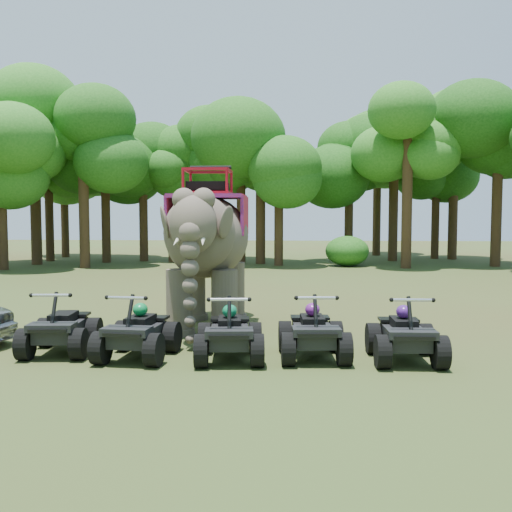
% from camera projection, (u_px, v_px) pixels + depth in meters
% --- Properties ---
extents(ground, '(110.00, 110.00, 0.00)m').
position_uv_depth(ground, '(252.00, 342.00, 13.11)').
color(ground, '#47381E').
rests_on(ground, ground).
extents(elephant, '(2.25, 5.03, 4.21)m').
position_uv_depth(elephant, '(208.00, 246.00, 14.78)').
color(elephant, brown).
rests_on(elephant, ground).
extents(atv_0, '(1.49, 1.94, 1.35)m').
position_uv_depth(atv_0, '(61.00, 321.00, 12.02)').
color(atv_0, black).
rests_on(atv_0, ground).
extents(atv_1, '(1.49, 1.95, 1.37)m').
position_uv_depth(atv_1, '(138.00, 325.00, 11.58)').
color(atv_1, black).
rests_on(atv_1, ground).
extents(atv_2, '(1.51, 1.95, 1.35)m').
position_uv_depth(atv_2, '(230.00, 326.00, 11.45)').
color(atv_2, black).
rests_on(atv_2, ground).
extents(atv_3, '(1.47, 1.93, 1.37)m').
position_uv_depth(atv_3, '(313.00, 325.00, 11.58)').
color(atv_3, black).
rests_on(atv_3, ground).
extents(atv_4, '(1.37, 1.86, 1.36)m').
position_uv_depth(atv_4, '(405.00, 327.00, 11.34)').
color(atv_4, black).
rests_on(atv_4, ground).
extents(tree_0, '(5.18, 5.18, 7.40)m').
position_uv_depth(tree_0, '(279.00, 202.00, 33.23)').
color(tree_0, '#195114').
rests_on(tree_0, ground).
extents(tree_1, '(5.71, 5.71, 8.16)m').
position_uv_depth(tree_1, '(349.00, 198.00, 36.52)').
color(tree_1, '#195114').
rests_on(tree_1, ground).
extents(tree_2, '(6.24, 6.24, 8.91)m').
position_uv_depth(tree_2, '(407.00, 188.00, 31.41)').
color(tree_2, '#195114').
rests_on(tree_2, ground).
extents(tree_3, '(6.47, 6.47, 9.24)m').
position_uv_depth(tree_3, '(497.00, 186.00, 32.48)').
color(tree_3, '#195114').
rests_on(tree_3, ground).
extents(tree_28, '(5.42, 5.42, 7.74)m').
position_uv_depth(tree_28, '(1.00, 198.00, 30.56)').
color(tree_28, '#195114').
rests_on(tree_28, ground).
extents(tree_29, '(6.23, 6.23, 8.90)m').
position_uv_depth(tree_29, '(84.00, 188.00, 31.54)').
color(tree_29, '#195114').
rests_on(tree_29, ground).
extents(tree_30, '(5.74, 5.74, 8.20)m').
position_uv_depth(tree_30, '(143.00, 197.00, 36.48)').
color(tree_30, '#195114').
rests_on(tree_30, ground).
extents(tree_31, '(6.44, 6.44, 9.20)m').
position_uv_depth(tree_31, '(213.00, 190.00, 37.06)').
color(tree_31, '#195114').
rests_on(tree_31, ground).
extents(tree_32, '(5.31, 5.31, 7.58)m').
position_uv_depth(tree_32, '(49.00, 202.00, 36.52)').
color(tree_32, '#195114').
rests_on(tree_32, ground).
extents(tree_33, '(6.62, 6.62, 9.45)m').
position_uv_depth(tree_33, '(105.00, 189.00, 38.28)').
color(tree_33, '#195114').
rests_on(tree_33, ground).
extents(tree_34, '(7.12, 7.12, 10.17)m').
position_uv_depth(tree_34, '(454.00, 183.00, 37.97)').
color(tree_34, '#195114').
rests_on(tree_34, ground).
extents(tree_35, '(5.40, 5.40, 7.71)m').
position_uv_depth(tree_35, '(172.00, 201.00, 35.64)').
color(tree_35, '#195114').
rests_on(tree_35, ground).
extents(tree_36, '(6.62, 6.62, 9.46)m').
position_uv_depth(tree_36, '(261.00, 186.00, 34.36)').
color(tree_36, '#195114').
rests_on(tree_36, ground).
extents(tree_37, '(5.83, 5.83, 8.32)m').
position_uv_depth(tree_37, '(241.00, 196.00, 35.24)').
color(tree_37, '#195114').
rests_on(tree_37, ground).
extents(tree_38, '(5.69, 5.69, 8.12)m').
position_uv_depth(tree_38, '(105.00, 197.00, 35.37)').
color(tree_38, '#195114').
rests_on(tree_38, ground).
extents(tree_39, '(5.22, 5.22, 7.46)m').
position_uv_depth(tree_39, '(436.00, 204.00, 38.60)').
color(tree_39, '#195114').
rests_on(tree_39, ground).
extents(tree_40, '(5.53, 5.53, 7.90)m').
position_uv_depth(tree_40, '(64.00, 201.00, 40.09)').
color(tree_40, '#195114').
rests_on(tree_40, ground).
extents(tree_41, '(6.89, 6.89, 9.84)m').
position_uv_depth(tree_41, '(394.00, 185.00, 36.54)').
color(tree_41, '#195114').
rests_on(tree_41, ground).
extents(tree_42, '(6.53, 6.53, 9.33)m').
position_uv_depth(tree_42, '(377.00, 192.00, 41.80)').
color(tree_42, '#195114').
rests_on(tree_42, ground).
extents(tree_43, '(7.58, 7.58, 10.82)m').
position_uv_depth(tree_43, '(35.00, 174.00, 33.81)').
color(tree_43, '#195114').
rests_on(tree_43, ground).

